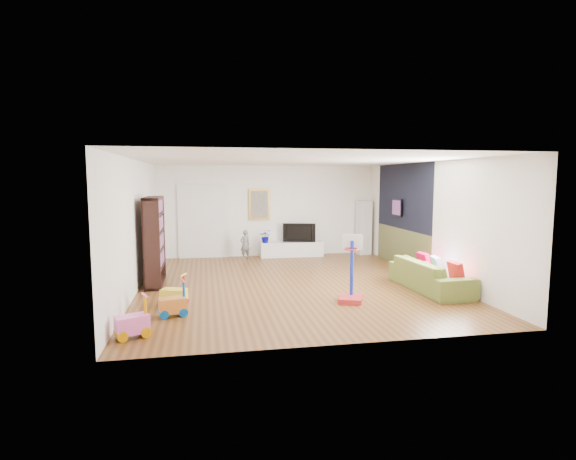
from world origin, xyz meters
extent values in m
cube|color=brown|center=(0.00, 0.00, 0.00)|extent=(6.50, 7.50, 0.00)
cube|color=white|center=(0.00, 0.00, 2.70)|extent=(6.50, 7.50, 0.00)
cube|color=white|center=(0.00, 3.75, 1.35)|extent=(6.50, 0.00, 2.70)
cube|color=silver|center=(0.00, -3.75, 1.35)|extent=(6.50, 0.00, 2.70)
cube|color=white|center=(-3.25, 0.00, 1.35)|extent=(0.00, 7.50, 2.70)
cube|color=white|center=(3.25, 0.00, 1.35)|extent=(0.00, 7.50, 2.70)
cube|color=black|center=(3.23, 1.40, 1.85)|extent=(0.01, 3.20, 1.70)
cube|color=brown|center=(3.23, 1.40, 0.50)|extent=(0.01, 3.20, 1.00)
cube|color=white|center=(-1.90, 3.71, 1.05)|extent=(1.45, 0.06, 2.10)
cube|color=gold|center=(-0.25, 3.71, 1.55)|extent=(0.62, 0.06, 0.92)
cube|color=#7F3F8C|center=(3.17, 1.60, 1.55)|extent=(0.04, 0.56, 0.46)
cube|color=white|center=(0.68, 3.46, 0.22)|extent=(1.87, 0.48, 0.44)
cube|color=silver|center=(2.95, 3.49, 0.82)|extent=(0.41, 0.41, 1.63)
cube|color=black|center=(-2.95, 0.49, 0.96)|extent=(0.35, 1.32, 1.92)
imported|color=olive|center=(2.73, -1.09, 0.31)|extent=(0.94, 2.18, 0.63)
cube|color=red|center=(0.82, -1.64, 0.63)|extent=(0.61, 0.66, 1.27)
cube|color=yellow|center=(-2.44, -1.34, 0.29)|extent=(0.51, 0.41, 0.59)
cube|color=orange|center=(-2.42, -1.97, 0.30)|extent=(0.49, 0.36, 0.59)
cube|color=#FF69CA|center=(-2.93, -2.92, 0.31)|extent=(0.54, 0.44, 0.62)
imported|color=slate|center=(-0.73, 3.19, 0.43)|extent=(0.37, 0.32, 0.85)
imported|color=black|center=(0.92, 3.49, 0.72)|extent=(0.97, 0.38, 0.56)
imported|color=#050384|center=(-0.10, 3.44, 0.63)|extent=(0.39, 0.35, 0.39)
cube|color=#AD1816|center=(2.95, -1.70, 0.49)|extent=(0.11, 0.40, 0.40)
cube|color=white|center=(2.90, -1.06, 0.49)|extent=(0.18, 0.41, 0.40)
cube|color=#B60034|center=(2.90, -0.50, 0.49)|extent=(0.12, 0.39, 0.38)
camera|label=1|loc=(-1.86, -9.56, 2.30)|focal=28.00mm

